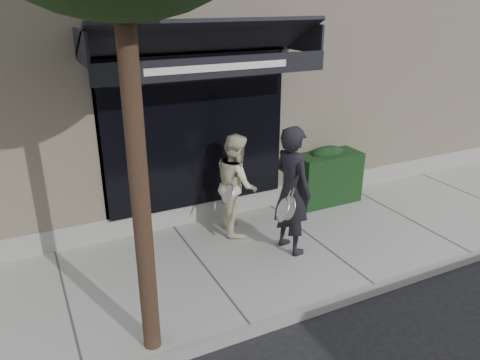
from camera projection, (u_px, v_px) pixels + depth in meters
ground at (314, 245)px, 7.97m from camera, size 80.00×80.00×0.00m
sidewalk at (314, 242)px, 7.95m from camera, size 20.00×3.00×0.12m
curb at (377, 289)px, 6.65m from camera, size 20.00×0.10×0.14m
building_facade at (201, 51)px, 11.09m from camera, size 14.30×8.04×5.64m
hedge at (326, 175)px, 9.22m from camera, size 1.30×0.70×1.14m
pedestrian_front at (292, 190)px, 7.24m from camera, size 0.80×0.95×2.06m
pedestrian_back at (237, 184)px, 7.92m from camera, size 0.86×0.99×1.74m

